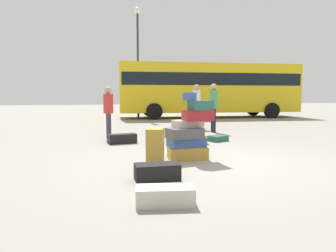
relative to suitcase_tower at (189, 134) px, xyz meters
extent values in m
plane|color=gray|center=(0.42, -0.36, -0.53)|extent=(80.00, 80.00, 0.00)
cube|color=#B28C33|center=(-0.03, 0.02, -0.41)|extent=(0.83, 0.56, 0.25)
cube|color=#334F99|center=(-0.04, 0.05, -0.18)|extent=(0.78, 0.52, 0.19)
cube|color=#4C4C51|center=(-0.11, -0.03, 0.02)|extent=(0.77, 0.56, 0.21)
cube|color=beige|center=(0.01, 0.12, 0.20)|extent=(0.65, 0.46, 0.15)
cube|color=maroon|center=(0.15, -0.08, 0.38)|extent=(0.59, 0.37, 0.22)
cube|color=#26594C|center=(0.20, -0.12, 0.59)|extent=(0.51, 0.37, 0.19)
cylinder|color=#334F99|center=(0.00, -0.01, 0.77)|extent=(0.29, 0.29, 0.16)
cube|color=#26594C|center=(1.66, 2.17, -0.45)|extent=(0.63, 0.52, 0.16)
cube|color=black|center=(-1.02, -1.37, -0.40)|extent=(0.71, 0.39, 0.26)
cube|color=#B28C33|center=(-0.84, -0.47, -0.18)|extent=(0.42, 0.47, 0.71)
cube|color=beige|center=(-1.19, -2.47, -0.42)|extent=(0.75, 0.46, 0.22)
cube|color=black|center=(-1.06, 2.52, -0.40)|extent=(0.80, 0.42, 0.26)
cube|color=#B28C33|center=(0.85, 1.91, -0.41)|extent=(0.73, 0.53, 0.24)
cylinder|color=black|center=(2.31, 5.63, -0.11)|extent=(0.12, 0.12, 0.85)
cylinder|color=black|center=(2.28, 5.41, -0.11)|extent=(0.12, 0.12, 0.85)
cylinder|color=white|center=(2.30, 5.52, 0.66)|extent=(0.30, 0.30, 0.69)
sphere|color=tan|center=(2.30, 5.52, 1.11)|extent=(0.22, 0.22, 0.22)
cylinder|color=#3F334C|center=(-1.33, 3.73, -0.14)|extent=(0.12, 0.12, 0.78)
cylinder|color=#3F334C|center=(-1.32, 3.51, -0.14)|extent=(0.12, 0.12, 0.78)
cylinder|color=red|center=(-1.33, 3.62, 0.54)|extent=(0.30, 0.30, 0.60)
sphere|color=tan|center=(-1.33, 3.62, 0.95)|extent=(0.22, 0.22, 0.22)
cylinder|color=black|center=(2.45, 4.31, -0.11)|extent=(0.12, 0.12, 0.85)
cylinder|color=black|center=(2.42, 4.10, -0.11)|extent=(0.12, 0.12, 0.85)
cylinder|color=#4C9959|center=(2.43, 4.21, 0.65)|extent=(0.30, 0.30, 0.67)
sphere|color=tan|center=(2.43, 4.21, 1.10)|extent=(0.22, 0.22, 0.22)
cube|color=yellow|center=(5.31, 11.32, 1.22)|extent=(10.83, 3.69, 2.80)
cube|color=black|center=(5.31, 11.32, 1.71)|extent=(10.63, 3.69, 0.70)
cylinder|color=black|center=(8.88, 12.17, -0.08)|extent=(0.92, 0.35, 0.90)
cylinder|color=black|center=(8.59, 9.69, -0.08)|extent=(0.92, 0.35, 0.90)
cylinder|color=black|center=(2.02, 12.96, -0.08)|extent=(0.92, 0.35, 0.90)
cylinder|color=black|center=(1.74, 10.47, -0.08)|extent=(0.92, 0.35, 0.90)
cylinder|color=#333338|center=(1.05, 11.52, 2.42)|extent=(0.12, 0.12, 5.91)
sphere|color=#F2F2CC|center=(1.05, 11.52, 5.50)|extent=(0.36, 0.36, 0.36)
camera|label=1|loc=(-2.15, -5.97, 0.79)|focal=33.02mm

